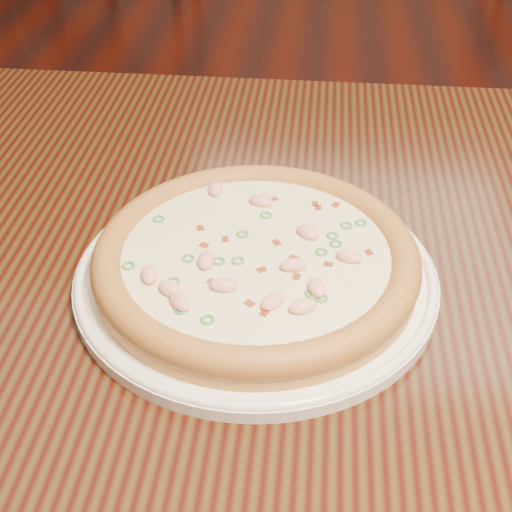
{
  "coord_description": "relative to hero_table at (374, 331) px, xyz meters",
  "views": [
    {
      "loc": [
        -0.21,
        -0.85,
        1.17
      ],
      "look_at": [
        -0.26,
        -0.35,
        0.78
      ],
      "focal_mm": 50.0,
      "sensor_mm": 36.0,
      "label": 1
    }
  ],
  "objects": [
    {
      "name": "ground",
      "position": [
        0.14,
        0.3,
        -0.65
      ],
      "size": [
        9.0,
        9.0,
        0.0
      ],
      "primitive_type": "plane",
      "color": "black"
    },
    {
      "name": "pizza",
      "position": [
        -0.12,
        -0.05,
        0.13
      ],
      "size": [
        0.29,
        0.29,
        0.03
      ],
      "color": "#C48440",
      "rests_on": "plate"
    },
    {
      "name": "plate",
      "position": [
        -0.12,
        -0.05,
        0.11
      ],
      "size": [
        0.33,
        0.33,
        0.02
      ],
      "color": "white",
      "rests_on": "hero_table"
    },
    {
      "name": "hero_table",
      "position": [
        0.0,
        0.0,
        0.0
      ],
      "size": [
        1.2,
        0.8,
        0.75
      ],
      "color": "black",
      "rests_on": "ground"
    }
  ]
}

